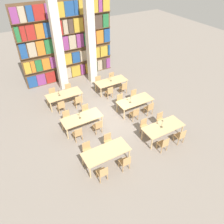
{
  "coord_description": "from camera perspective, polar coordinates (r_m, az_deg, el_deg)",
  "views": [
    {
      "loc": [
        -4.87,
        -8.69,
        8.19
      ],
      "look_at": [
        0.0,
        -0.27,
        0.68
      ],
      "focal_mm": 35.0,
      "sensor_mm": 36.0,
      "label": 1
    }
  ],
  "objects": [
    {
      "name": "chair_17",
      "position": [
        14.68,
        -15.15,
        4.5
      ],
      "size": [
        0.42,
        0.4,
        0.87
      ],
      "rotation": [
        0.0,
        0.0,
        3.14
      ],
      "color": "tan",
      "rests_on": "ground_plane"
    },
    {
      "name": "desk_lamp_2",
      "position": [
        12.78,
        4.84,
        3.69
      ],
      "size": [
        0.14,
        0.14,
        0.48
      ],
      "color": "brown",
      "rests_on": "reading_table_3"
    },
    {
      "name": "chair_23",
      "position": [
        16.01,
        0.07,
        8.84
      ],
      "size": [
        0.42,
        0.4,
        0.87
      ],
      "rotation": [
        0.0,
        0.0,
        3.14
      ],
      "color": "tan",
      "rests_on": "ground_plane"
    },
    {
      "name": "chair_0",
      "position": [
        9.64,
        -2.47,
        -15.59
      ],
      "size": [
        0.42,
        0.4,
        0.87
      ],
      "color": "tan",
      "rests_on": "ground_plane"
    },
    {
      "name": "chair_6",
      "position": [
        11.65,
        17.4,
        -6.0
      ],
      "size": [
        0.42,
        0.4,
        0.87
      ],
      "color": "tan",
      "rests_on": "ground_plane"
    },
    {
      "name": "chair_13",
      "position": [
        13.58,
        2.27,
        3.0
      ],
      "size": [
        0.42,
        0.4,
        0.87
      ],
      "rotation": [
        0.0,
        0.0,
        3.14
      ],
      "color": "tan",
      "rests_on": "ground_plane"
    },
    {
      "name": "chair_1",
      "position": [
        10.54,
        -6.43,
        -9.76
      ],
      "size": [
        0.42,
        0.4,
        0.87
      ],
      "rotation": [
        0.0,
        0.0,
        3.14
      ],
      "color": "tan",
      "rests_on": "ground_plane"
    },
    {
      "name": "reading_table_3",
      "position": [
        13.21,
        6.02,
        2.77
      ],
      "size": [
        2.19,
        0.95,
        0.75
      ],
      "color": "tan",
      "rests_on": "ground_plane"
    },
    {
      "name": "chair_20",
      "position": [
        14.4,
        -0.67,
        5.26
      ],
      "size": [
        0.42,
        0.4,
        0.87
      ],
      "color": "tan",
      "rests_on": "ground_plane"
    },
    {
      "name": "chair_22",
      "position": [
        14.89,
        3.02,
        6.39
      ],
      "size": [
        0.42,
        0.4,
        0.87
      ],
      "color": "tan",
      "rests_on": "ground_plane"
    },
    {
      "name": "chair_4",
      "position": [
        11.02,
        13.3,
        -8.12
      ],
      "size": [
        0.42,
        0.4,
        0.87
      ],
      "color": "tan",
      "rests_on": "ground_plane"
    },
    {
      "name": "chair_12",
      "position": [
        12.58,
        5.93,
        -0.43
      ],
      "size": [
        0.42,
        0.4,
        0.87
      ],
      "color": "tan",
      "rests_on": "ground_plane"
    },
    {
      "name": "chair_21",
      "position": [
        15.56,
        -3.46,
        7.85
      ],
      "size": [
        0.42,
        0.4,
        0.87
      ],
      "rotation": [
        0.0,
        0.0,
        3.14
      ],
      "color": "tan",
      "rests_on": "ground_plane"
    },
    {
      "name": "ground_plane",
      "position": [
        12.9,
        -0.6,
        -1.75
      ],
      "size": [
        40.0,
        40.0,
        0.0
      ],
      "primitive_type": "plane",
      "color": "gray"
    },
    {
      "name": "chair_15",
      "position": [
        14.08,
        5.92,
        4.21
      ],
      "size": [
        0.42,
        0.4,
        0.87
      ],
      "rotation": [
        0.0,
        0.0,
        3.14
      ],
      "color": "tan",
      "rests_on": "ground_plane"
    },
    {
      "name": "chair_9",
      "position": [
        12.5,
        -11.64,
        -1.4
      ],
      "size": [
        0.42,
        0.4,
        0.87
      ],
      "rotation": [
        0.0,
        0.0,
        3.14
      ],
      "color": "tan",
      "rests_on": "ground_plane"
    },
    {
      "name": "chair_7",
      "position": [
        12.4,
        12.59,
        -1.91
      ],
      "size": [
        0.42,
        0.4,
        0.87
      ],
      "rotation": [
        0.0,
        0.0,
        3.14
      ],
      "color": "tan",
      "rests_on": "ground_plane"
    },
    {
      "name": "chair_10",
      "position": [
        11.7,
        -3.7,
        -3.7
      ],
      "size": [
        0.42,
        0.4,
        0.87
      ],
      "color": "tan",
      "rests_on": "ground_plane"
    },
    {
      "name": "chair_16",
      "position": [
        13.44,
        -13.17,
        1.47
      ],
      "size": [
        0.42,
        0.4,
        0.87
      ],
      "color": "tan",
      "rests_on": "ground_plane"
    },
    {
      "name": "chair_14",
      "position": [
        13.12,
        9.71,
        1.0
      ],
      "size": [
        0.42,
        0.4,
        0.87
      ],
      "color": "tan",
      "rests_on": "ground_plane"
    },
    {
      "name": "pillar_center",
      "position": [
        15.42,
        -5.61,
        17.83
      ],
      "size": [
        0.51,
        0.51,
        6.0
      ],
      "color": "silver",
      "rests_on": "ground_plane"
    },
    {
      "name": "pillar_left",
      "position": [
        14.69,
        -13.82,
        15.93
      ],
      "size": [
        0.51,
        0.51,
        6.0
      ],
      "color": "silver",
      "rests_on": "ground_plane"
    },
    {
      "name": "chair_8",
      "position": [
        11.38,
        -8.93,
        -5.6
      ],
      "size": [
        0.42,
        0.4,
        0.87
      ],
      "color": "tan",
      "rests_on": "ground_plane"
    },
    {
      "name": "chair_5",
      "position": [
        11.81,
        8.52,
        -3.65
      ],
      "size": [
        0.42,
        0.4,
        0.87
      ],
      "rotation": [
        0.0,
        0.0,
        3.14
      ],
      "color": "tan",
      "rests_on": "ground_plane"
    },
    {
      "name": "chair_19",
      "position": [
        14.91,
        -11.18,
        5.72
      ],
      "size": [
        0.42,
        0.4,
        0.87
      ],
      "rotation": [
        0.0,
        0.0,
        3.14
      ],
      "color": "tan",
      "rests_on": "ground_plane"
    },
    {
      "name": "desk_lamp_0",
      "position": [
        11.27,
        13.0,
        -2.61
      ],
      "size": [
        0.14,
        0.14,
        0.48
      ],
      "color": "brown",
      "rests_on": "reading_table_1"
    },
    {
      "name": "chair_11",
      "position": [
        12.79,
        -6.81,
        0.22
      ],
      "size": [
        0.42,
        0.4,
        0.87
      ],
      "rotation": [
        0.0,
        0.0,
        3.14
      ],
      "color": "tan",
      "rests_on": "ground_plane"
    },
    {
      "name": "desk_lamp_3",
      "position": [
        13.79,
        -13.73,
        5.11
      ],
      "size": [
        0.14,
        0.14,
        0.39
      ],
      "color": "brown",
      "rests_on": "reading_table_4"
    },
    {
      "name": "reading_table_2",
      "position": [
        11.94,
        -7.87,
        -1.75
      ],
      "size": [
        2.19,
        0.95,
        0.75
      ],
      "color": "tan",
      "rests_on": "ground_plane"
    },
    {
      "name": "chair_18",
      "position": [
        13.69,
        -8.9,
        2.85
      ],
      "size": [
        0.42,
        0.4,
        0.87
      ],
      "color": "tan",
      "rests_on": "ground_plane"
    },
    {
      "name": "reading_table_1",
      "position": [
        11.58,
        13.23,
        -3.99
      ],
      "size": [
        2.19,
        0.95,
        0.75
      ],
      "color": "tan",
      "rests_on": "ground_plane"
    },
    {
      "name": "chair_2",
      "position": [
        10.0,
        3.48,
        -12.94
      ],
      "size": [
        0.42,
        0.4,
        0.87
      ],
      "color": "tan",
      "rests_on": "ground_plane"
    },
    {
      "name": "reading_table_4",
      "position": [
        14.04,
        -12.4,
        4.36
      ],
      "size": [
        2.19,
        0.95,
        0.75
      ],
      "color": "tan",
      "rests_on": "ground_plane"
    },
    {
      "name": "reading_table_0",
      "position": [
        10.08,
        -1.55,
        -10.53
      ],
      "size": [
        2.19,
        0.95,
        0.75
      ],
      "color": "tan",
      "rests_on": "ground_plane"
    },
    {
      "name": "chair_3",
      "position": [
        10.87,
        -0.91,
        -7.59
      ],
      "size": [
        0.42,
        0.4,
        0.87
      ],
      "rotation": [
        0.0,
        0.0,
        3.14
      ],
      "color": "tan",
      "rests_on": "ground_plane"
    },
    {
      "name": "bookshelf_bank",
      "position": [
        16.33,
        -11.45,
        17.39
      ],
      "size": [
        6.76,
        0.35,
        5.5
      ],
      "color": "brown",
      "rests_on": "ground_plane"
    },
    {
      "name": "desk_lamp_4",
      "position": [
        14.93,
        -0.3,
        9.17
      ],
      "size": [
        0.14,
        0.14,
        0.46
      ],
      "color": "brown",
      "rests_on": "reading_table_5"
    },
    {
      "name": "reading_table_5",
      "position": [
        15.1,
        -0.2,
        7.85
      ],
      "size": [
        2.19,
        0.95,
        0.75
      ],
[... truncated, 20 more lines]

